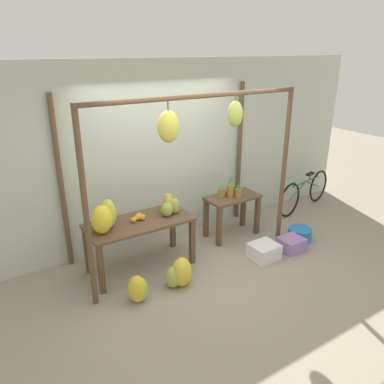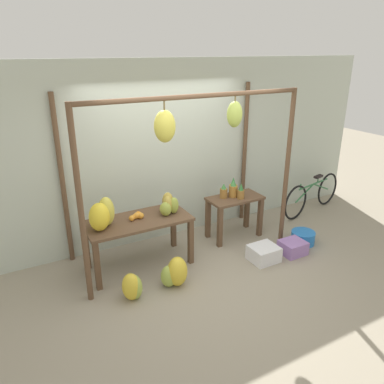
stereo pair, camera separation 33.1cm
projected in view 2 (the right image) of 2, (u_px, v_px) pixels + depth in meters
ground_plane at (205, 274)px, 5.17m from camera, size 20.00×20.00×0.00m
shop_wall_back at (161, 153)px, 5.79m from camera, size 8.00×0.08×2.80m
stall_awning at (186, 148)px, 4.94m from camera, size 3.12×1.22×2.41m
display_table_main at (138, 227)px, 5.17m from camera, size 1.45×0.67×0.72m
display_table_side at (235, 207)px, 6.04m from camera, size 0.88×0.46×0.70m
banana_pile_on_table at (101, 215)px, 4.83m from camera, size 0.47×0.45×0.40m
orange_pile at (137, 216)px, 5.15m from camera, size 0.22×0.17×0.09m
pineapple_cluster at (233, 190)px, 5.95m from camera, size 0.34×0.30×0.30m
banana_pile_ground_left at (133, 287)px, 4.60m from camera, size 0.31×0.32×0.36m
banana_pile_ground_right at (175, 273)px, 4.87m from camera, size 0.43×0.39×0.41m
fruit_crate_white at (264, 253)px, 5.47m from camera, size 0.40×0.36×0.23m
blue_bucket at (303, 237)px, 5.96m from camera, size 0.37×0.37×0.20m
parked_bicycle at (312, 195)px, 7.05m from camera, size 1.68×0.40×0.69m
papaya_pile at (168, 205)px, 5.28m from camera, size 0.32×0.34×0.29m
fruit_crate_purple at (293, 247)px, 5.66m from camera, size 0.36×0.32×0.20m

